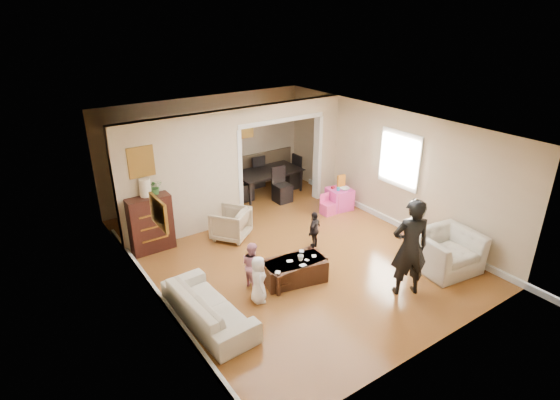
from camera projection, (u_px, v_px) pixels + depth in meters
floor at (286, 250)px, 9.11m from camera, size 7.00×7.00×0.00m
partition_left at (182, 179)px, 9.24m from camera, size 2.75×0.18×2.60m
partition_right at (325, 148)px, 11.24m from camera, size 0.55×0.18×2.60m
partition_header at (280, 110)px, 10.08m from camera, size 2.22×0.18×0.35m
window_pane at (400, 159)px, 9.61m from camera, size 0.03×0.95×1.10m
framed_art_partition at (141, 162)px, 8.52m from camera, size 0.45×0.03×0.55m
framed_art_sofa_wall at (159, 213)px, 6.54m from camera, size 0.03×0.55×0.40m
framed_art_alcove at (245, 127)px, 11.61m from camera, size 0.45×0.03×0.55m
sofa at (208, 306)px, 6.96m from camera, size 0.85×1.93×0.55m
armchair_back at (231, 224)px, 9.48m from camera, size 1.01×1.01×0.66m
armchair_front at (446, 251)px, 8.34m from camera, size 1.25×1.13×0.73m
dresser at (150, 223)px, 8.96m from camera, size 0.85×0.48×1.17m
table_lamp at (145, 187)px, 8.66m from camera, size 0.22×0.22×0.36m
potted_plant at (155, 187)px, 8.77m from camera, size 0.27×0.23×0.30m
coffee_table at (294, 271)px, 8.03m from camera, size 1.20×0.79×0.41m
coffee_cup at (301, 258)px, 7.94m from camera, size 0.13×0.13×0.10m
play_table at (339, 199)px, 10.90m from camera, size 0.61×0.61×0.52m
cereal_box at (341, 181)px, 10.88m from camera, size 0.21×0.10×0.30m
cyan_cup at (338, 189)px, 10.70m from camera, size 0.08×0.08×0.08m
toy_block at (333, 187)px, 10.82m from camera, size 0.09×0.07×0.05m
play_bowl at (345, 189)px, 10.73m from camera, size 0.25×0.25×0.05m
dining_table at (268, 182)px, 11.77m from camera, size 1.79×1.02×0.62m
adult_person at (410, 247)px, 7.44m from camera, size 0.77×0.66×1.77m
child_kneel_a at (258, 280)px, 7.39m from camera, size 0.41×0.48×0.84m
child_kneel_b at (252, 265)px, 7.80m from camera, size 0.37×0.45×0.85m
child_toddler at (314, 230)px, 9.06m from camera, size 0.51×0.39×0.81m
craft_papers at (298, 261)px, 7.94m from camera, size 0.97×0.52×0.00m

